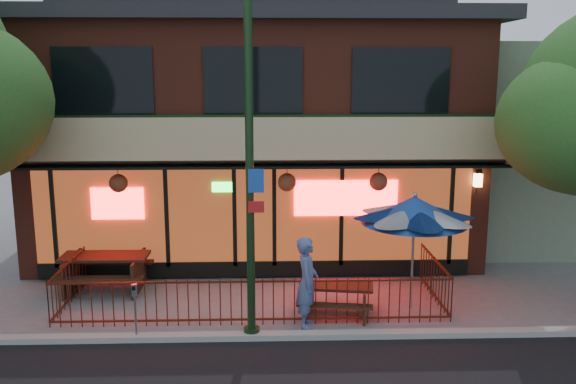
% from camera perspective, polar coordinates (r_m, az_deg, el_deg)
% --- Properties ---
extents(ground, '(80.00, 80.00, 0.00)m').
position_cam_1_polar(ground, '(12.91, -3.37, -12.64)').
color(ground, gray).
rests_on(ground, ground).
extents(curb, '(80.00, 0.25, 0.12)m').
position_cam_1_polar(curb, '(12.43, -3.43, -13.31)').
color(curb, '#999993').
rests_on(curb, ground).
extents(restaurant_building, '(12.96, 9.49, 8.05)m').
position_cam_1_polar(restaurant_building, '(18.96, -2.99, 7.88)').
color(restaurant_building, maroon).
rests_on(restaurant_building, ground).
extents(neighbor_building, '(6.00, 7.00, 6.00)m').
position_cam_1_polar(neighbor_building, '(21.46, 21.95, 4.45)').
color(neighbor_building, gray).
rests_on(neighbor_building, ground).
extents(patio_fence, '(8.44, 2.62, 1.00)m').
position_cam_1_polar(patio_fence, '(13.14, -3.34, -9.24)').
color(patio_fence, '#471B0F').
rests_on(patio_fence, ground).
extents(street_light, '(0.43, 0.32, 7.00)m').
position_cam_1_polar(street_light, '(11.60, -3.58, 0.92)').
color(street_light, black).
rests_on(street_light, ground).
extents(picnic_table_left, '(2.07, 1.59, 0.88)m').
position_cam_1_polar(picnic_table_left, '(15.46, -16.73, -6.75)').
color(picnic_table_left, '#352013').
rests_on(picnic_table_left, ground).
extents(picnic_table_right, '(1.77, 1.46, 0.68)m').
position_cam_1_polar(picnic_table_right, '(13.47, 4.49, -9.57)').
color(picnic_table_right, '#362012').
rests_on(picnic_table_right, ground).
extents(patio_umbrella, '(2.31, 2.31, 2.64)m').
position_cam_1_polar(patio_umbrella, '(13.56, 11.75, -1.66)').
color(patio_umbrella, gray).
rests_on(patio_umbrella, ground).
extents(pedestrian, '(0.54, 0.75, 1.91)m').
position_cam_1_polar(pedestrian, '(12.67, 1.81, -8.45)').
color(pedestrian, '#4C6198').
rests_on(pedestrian, ground).
extents(parking_meter_near, '(0.12, 0.11, 1.16)m').
position_cam_1_polar(parking_meter_near, '(12.44, -14.14, -10.00)').
color(parking_meter_near, gray).
rests_on(parking_meter_near, ground).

